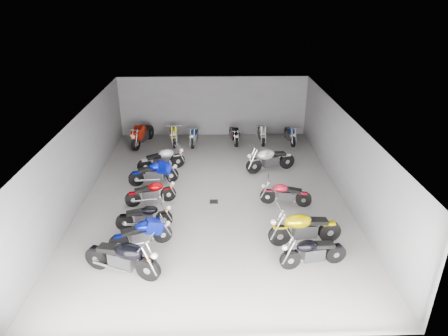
# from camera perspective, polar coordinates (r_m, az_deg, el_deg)

# --- Properties ---
(ground) EXTENTS (14.00, 14.00, 0.00)m
(ground) POSITION_cam_1_polar(r_m,az_deg,el_deg) (15.78, -1.46, -3.94)
(ground) COLOR gray
(ground) RESTS_ON ground
(wall_back) EXTENTS (10.00, 0.10, 3.20)m
(wall_back) POSITION_cam_1_polar(r_m,az_deg,el_deg) (21.67, -1.55, 8.77)
(wall_back) COLOR slate
(wall_back) RESTS_ON ground
(wall_left) EXTENTS (0.10, 14.00, 3.20)m
(wall_left) POSITION_cam_1_polar(r_m,az_deg,el_deg) (15.89, -19.86, 1.13)
(wall_left) COLOR slate
(wall_left) RESTS_ON ground
(wall_right) EXTENTS (0.10, 14.00, 3.20)m
(wall_right) POSITION_cam_1_polar(r_m,az_deg,el_deg) (15.86, 16.85, 1.52)
(wall_right) COLOR slate
(wall_right) RESTS_ON ground
(ceiling) EXTENTS (10.00, 14.00, 0.04)m
(ceiling) POSITION_cam_1_polar(r_m,az_deg,el_deg) (14.50, -1.60, 7.28)
(ceiling) COLOR black
(ceiling) RESTS_ON wall_back
(drain_grate) EXTENTS (0.32, 0.32, 0.01)m
(drain_grate) POSITION_cam_1_polar(r_m,az_deg,el_deg) (15.34, -1.46, -4.82)
(drain_grate) COLOR black
(drain_grate) RESTS_ON ground
(motorcycle_left_a) EXTENTS (2.29, 0.96, 1.05)m
(motorcycle_left_a) POSITION_cam_1_polar(r_m,az_deg,el_deg) (11.87, -14.28, -12.31)
(motorcycle_left_a) COLOR black
(motorcycle_left_a) RESTS_ON ground
(motorcycle_left_b) EXTENTS (1.92, 0.83, 0.88)m
(motorcycle_left_b) POSITION_cam_1_polar(r_m,az_deg,el_deg) (12.91, -11.69, -9.20)
(motorcycle_left_b) COLOR black
(motorcycle_left_b) RESTS_ON ground
(motorcycle_left_c) EXTENTS (1.91, 0.46, 0.84)m
(motorcycle_left_c) POSITION_cam_1_polar(r_m,az_deg,el_deg) (13.82, -11.25, -6.76)
(motorcycle_left_c) COLOR black
(motorcycle_left_c) RESTS_ON ground
(motorcycle_left_d) EXTENTS (1.88, 0.68, 0.85)m
(motorcycle_left_d) POSITION_cam_1_polar(r_m,az_deg,el_deg) (15.25, -10.36, -3.48)
(motorcycle_left_d) COLOR black
(motorcycle_left_d) RESTS_ON ground
(motorcycle_left_e) EXTENTS (2.04, 0.62, 0.91)m
(motorcycle_left_e) POSITION_cam_1_polar(r_m,az_deg,el_deg) (16.71, -9.95, -0.70)
(motorcycle_left_e) COLOR black
(motorcycle_left_e) RESTS_ON ground
(motorcycle_left_f) EXTENTS (2.05, 0.96, 0.95)m
(motorcycle_left_f) POSITION_cam_1_polar(r_m,az_deg,el_deg) (17.87, -8.86, 1.21)
(motorcycle_left_f) COLOR black
(motorcycle_left_f) RESTS_ON ground
(motorcycle_right_a) EXTENTS (2.03, 0.54, 0.90)m
(motorcycle_right_a) POSITION_cam_1_polar(r_m,az_deg,el_deg) (12.16, 12.55, -11.59)
(motorcycle_right_a) COLOR black
(motorcycle_right_a) RESTS_ON ground
(motorcycle_right_b) EXTENTS (2.37, 0.53, 1.04)m
(motorcycle_right_b) POSITION_cam_1_polar(r_m,az_deg,el_deg) (13.01, 11.39, -8.40)
(motorcycle_right_b) COLOR black
(motorcycle_right_b) RESTS_ON ground
(motorcycle_right_d) EXTENTS (1.91, 0.55, 0.85)m
(motorcycle_right_d) POSITION_cam_1_polar(r_m,az_deg,el_deg) (15.09, 8.72, -3.66)
(motorcycle_right_d) COLOR black
(motorcycle_right_d) RESTS_ON ground
(motorcycle_right_f) EXTENTS (2.24, 0.85, 1.01)m
(motorcycle_right_f) POSITION_cam_1_polar(r_m,az_deg,el_deg) (17.70, 6.60, 1.22)
(motorcycle_right_f) COLOR black
(motorcycle_right_f) RESTS_ON ground
(motorcycle_back_a) EXTENTS (0.79, 2.34, 1.05)m
(motorcycle_back_a) POSITION_cam_1_polar(r_m,az_deg,el_deg) (20.96, -11.57, 4.75)
(motorcycle_back_a) COLOR black
(motorcycle_back_a) RESTS_ON ground
(motorcycle_back_b) EXTENTS (0.49, 2.18, 0.96)m
(motorcycle_back_b) POSITION_cam_1_polar(r_m,az_deg,el_deg) (20.95, -7.17, 4.92)
(motorcycle_back_b) COLOR black
(motorcycle_back_b) RESTS_ON ground
(motorcycle_back_c) EXTENTS (0.43, 1.94, 0.85)m
(motorcycle_back_c) POSITION_cam_1_polar(r_m,az_deg,el_deg) (20.75, -4.26, 4.67)
(motorcycle_back_c) COLOR black
(motorcycle_back_c) RESTS_ON ground
(motorcycle_back_d) EXTENTS (0.46, 1.88, 0.83)m
(motorcycle_back_d) POSITION_cam_1_polar(r_m,az_deg,el_deg) (20.87, 1.41, 4.82)
(motorcycle_back_d) COLOR black
(motorcycle_back_d) RESTS_ON ground
(motorcycle_back_e) EXTENTS (0.39, 1.99, 0.88)m
(motorcycle_back_e) POSITION_cam_1_polar(r_m,az_deg,el_deg) (21.06, 5.41, 4.98)
(motorcycle_back_e) COLOR black
(motorcycle_back_e) RESTS_ON ground
(motorcycle_back_f) EXTENTS (0.41, 1.90, 0.83)m
(motorcycle_back_f) POSITION_cam_1_polar(r_m,az_deg,el_deg) (21.15, 9.43, 4.77)
(motorcycle_back_f) COLOR black
(motorcycle_back_f) RESTS_ON ground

